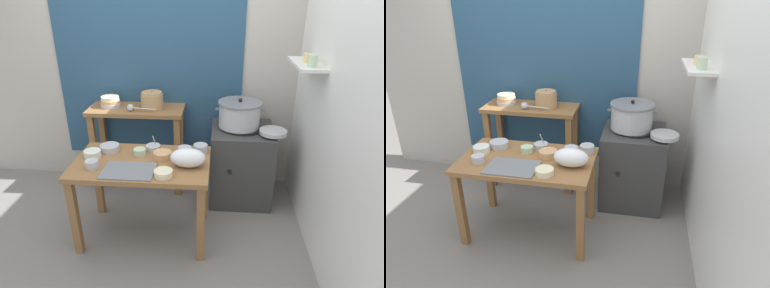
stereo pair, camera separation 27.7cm
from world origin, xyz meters
The scene contains 22 objects.
ground_plane centered at (0.00, 0.00, 0.00)m, with size 9.00×9.00×0.00m, color gray.
wall_back centered at (0.08, 1.10, 1.30)m, with size 4.40×0.12×2.60m.
wall_right centered at (1.40, 0.20, 1.30)m, with size 0.30×3.20×2.60m.
prep_table centered at (-0.04, 0.03, 0.61)m, with size 1.10×0.66×0.72m.
back_shelf_table centered at (-0.26, 0.83, 0.68)m, with size 0.96×0.40×0.90m.
stove_block centered at (0.81, 0.70, 0.38)m, with size 0.60×0.61×0.78m.
steamer_pot centered at (0.77, 0.72, 0.90)m, with size 0.46×0.41×0.28m.
clay_pot centered at (-0.09, 0.83, 0.98)m, with size 0.22×0.22×0.19m.
bowl_stack_enamel centered at (-0.53, 0.86, 0.95)m, with size 0.20×0.20×0.11m.
ladle centered at (-0.28, 0.73, 0.94)m, with size 0.30×0.08×0.07m.
serving_tray centered at (-0.10, -0.14, 0.72)m, with size 0.40×0.28×0.01m, color slate.
plastic_bag centered at (0.34, -0.02, 0.80)m, with size 0.28×0.17×0.15m, color white.
wide_pan centered at (1.08, 0.56, 0.80)m, with size 0.25×0.25×0.04m, color #B7BABF.
prep_bowl_0 centered at (0.02, 0.25, 0.75)m, with size 0.13×0.13×0.15m.
prep_bowl_1 centered at (-0.46, 0.08, 0.75)m, with size 0.14×0.14×0.06m.
prep_bowl_2 centered at (-0.35, 0.20, 0.75)m, with size 0.16×0.16×0.06m.
prep_bowl_3 centered at (0.30, 0.21, 0.75)m, with size 0.11×0.11×0.05m.
prep_bowl_4 centered at (0.43, 0.24, 0.76)m, with size 0.12×0.12×0.07m.
prep_bowl_5 centered at (-0.08, 0.15, 0.75)m, with size 0.10×0.10×0.06m.
prep_bowl_6 centered at (0.18, -0.19, 0.75)m, with size 0.14×0.14×0.05m.
prep_bowl_7 centered at (-0.40, -0.10, 0.75)m, with size 0.10×0.10×0.06m.
prep_bowl_8 centered at (0.12, 0.10, 0.75)m, with size 0.15×0.15×0.06m.
Camera 1 is at (0.56, -2.33, 1.98)m, focal length 31.32 mm.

